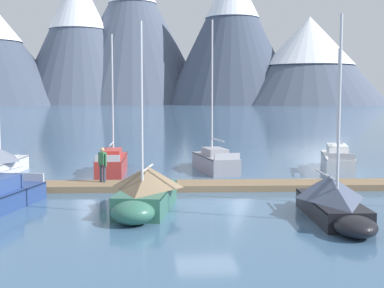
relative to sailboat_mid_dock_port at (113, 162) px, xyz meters
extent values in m
plane|color=#426689|center=(4.30, -9.95, -0.61)|extent=(700.00, 700.00, 0.00)
cone|color=#4C566B|center=(-26.95, 224.59, 30.50)|extent=(57.64, 57.64, 62.22)
cone|color=white|center=(-26.95, 224.59, 47.85)|extent=(26.86, 26.86, 27.61)
cone|color=#4C566B|center=(-1.54, 232.24, 34.27)|extent=(73.19, 73.19, 69.76)
cone|color=#424C60|center=(43.58, 210.11, 30.91)|extent=(61.38, 61.38, 63.03)
cone|color=#4C566B|center=(75.64, 197.23, 18.51)|extent=(68.45, 68.45, 38.24)
cone|color=white|center=(75.64, 197.23, 27.07)|extent=(39.90, 39.90, 21.23)
cube|color=#846B4C|center=(4.30, -5.95, -0.46)|extent=(26.42, 3.58, 0.30)
cylinder|color=#38383D|center=(4.25, -6.80, -0.49)|extent=(25.26, 1.78, 0.24)
cylinder|color=#38383D|center=(4.35, -5.10, -0.49)|extent=(25.26, 1.78, 0.24)
ellipsoid|color=silver|center=(-6.11, 2.55, -0.19)|extent=(1.72, 1.87, 0.79)
cylinder|color=silver|center=(-3.80, -9.18, 0.91)|extent=(0.79, 2.44, 0.08)
cube|color=silver|center=(-3.29, -7.47, 0.32)|extent=(1.36, 0.49, 0.36)
cube|color=#B2332D|center=(-0.02, -0.58, -0.11)|extent=(1.65, 5.03, 1.00)
ellipsoid|color=#B2332D|center=(0.09, 2.24, -0.11)|extent=(1.32, 1.96, 0.95)
cube|color=#501614|center=(-0.02, -0.58, 0.35)|extent=(1.69, 4.93, 0.06)
cylinder|color=silver|center=(0.02, 0.39, 3.93)|extent=(0.10, 0.10, 7.08)
cylinder|color=silver|center=(-0.03, -0.74, 1.14)|extent=(0.17, 2.27, 0.08)
cube|color=#C03A35|center=(-0.02, -0.46, 0.59)|extent=(1.11, 2.28, 0.41)
cube|color=silver|center=(-0.12, -2.99, 0.57)|extent=(1.32, 0.15, 0.36)
cube|color=#336B56|center=(1.84, -10.48, -0.17)|extent=(2.68, 4.70, 0.88)
ellipsoid|color=#336B56|center=(1.34, -12.89, -0.17)|extent=(1.81, 1.72, 0.84)
cube|color=#163027|center=(1.84, -10.48, 0.23)|extent=(2.71, 4.62, 0.06)
cylinder|color=silver|center=(1.68, -11.24, 3.47)|extent=(0.10, 0.10, 6.41)
cylinder|color=silver|center=(1.90, -10.20, 1.03)|extent=(0.51, 2.09, 0.08)
pyramid|color=#7A664C|center=(1.91, -10.15, 0.68)|extent=(2.75, 3.89, 0.82)
cube|color=#93939E|center=(6.05, -0.30, -0.12)|extent=(2.32, 4.80, 0.97)
ellipsoid|color=#93939E|center=(5.63, 2.35, -0.12)|extent=(1.70, 2.36, 0.92)
cube|color=#424247|center=(6.05, -0.30, 0.32)|extent=(2.35, 4.71, 0.06)
cylinder|color=silver|center=(5.94, 0.41, 4.37)|extent=(0.10, 0.10, 8.01)
cylinder|color=silver|center=(6.12, -0.72, 1.32)|extent=(0.44, 2.28, 0.08)
cube|color=#A0A0AB|center=(6.03, -0.19, 0.57)|extent=(1.44, 2.22, 0.41)
cube|color=silver|center=(6.40, -2.49, 0.54)|extent=(1.45, 0.33, 0.36)
cube|color=black|center=(8.65, -12.58, -0.25)|extent=(1.93, 4.76, 0.71)
ellipsoid|color=black|center=(8.47, -15.20, -0.25)|extent=(1.48, 1.79, 0.67)
cube|color=black|center=(8.65, -12.58, 0.06)|extent=(1.96, 4.67, 0.06)
cylinder|color=silver|center=(8.61, -13.19, 3.43)|extent=(0.10, 0.10, 6.66)
cylinder|color=silver|center=(8.70, -11.76, 0.88)|extent=(0.28, 2.88, 0.08)
pyramid|color=#4C5670|center=(8.67, -12.23, 0.52)|extent=(2.11, 3.85, 0.84)
cube|color=white|center=(13.14, -1.32, -0.08)|extent=(2.93, 5.50, 1.04)
ellipsoid|color=white|center=(13.96, 1.58, -0.08)|extent=(1.86, 2.45, 0.99)
cube|color=slate|center=(13.14, -1.32, 0.40)|extent=(2.94, 5.40, 0.06)
cylinder|color=silver|center=(13.26, -0.89, 3.54)|extent=(0.10, 0.10, 6.21)
cylinder|color=silver|center=(12.85, -2.33, 1.32)|extent=(0.89, 2.90, 0.08)
cube|color=white|center=(13.17, -1.19, 0.73)|extent=(1.69, 2.58, 0.58)
cube|color=silver|center=(12.44, -3.78, 0.62)|extent=(1.37, 0.48, 0.36)
cylinder|color=#384256|center=(-0.31, -5.19, 0.12)|extent=(0.14, 0.14, 0.86)
cylinder|color=#384256|center=(-0.14, -5.38, 0.12)|extent=(0.14, 0.14, 0.86)
cube|color=#387A4C|center=(-0.23, -5.29, 0.85)|extent=(0.42, 0.43, 0.60)
sphere|color=tan|center=(-0.23, -5.29, 1.27)|extent=(0.22, 0.22, 0.22)
cylinder|color=#387A4C|center=(-0.40, -5.10, 0.78)|extent=(0.09, 0.09, 0.62)
cylinder|color=#387A4C|center=(-0.06, -5.47, 0.78)|extent=(0.09, 0.09, 0.62)
camera|label=1|loc=(1.62, -31.28, 3.97)|focal=49.66mm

